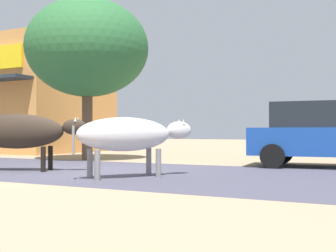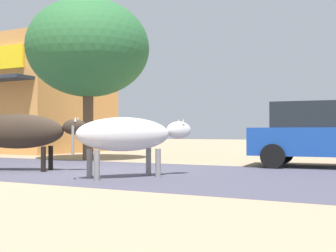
% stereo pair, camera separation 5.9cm
% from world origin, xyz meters
% --- Properties ---
extents(ground, '(80.00, 80.00, 0.00)m').
position_xyz_m(ground, '(0.00, 0.00, 0.00)').
color(ground, tan).
extents(asphalt_road, '(72.00, 5.28, 0.00)m').
position_xyz_m(asphalt_road, '(0.00, 0.00, 0.00)').
color(asphalt_road, '#484656').
rests_on(asphalt_road, ground).
extents(storefront_left_cafe, '(6.63, 6.34, 4.87)m').
position_xyz_m(storefront_left_cafe, '(-8.72, 6.83, 2.44)').
color(storefront_left_cafe, '#CE8B48').
rests_on(storefront_left_cafe, ground).
extents(roadside_tree, '(3.90, 3.90, 5.13)m').
position_xyz_m(roadside_tree, '(-2.20, 3.00, 3.56)').
color(roadside_tree, brown).
rests_on(roadside_tree, ground).
extents(parked_hatchback_car, '(3.84, 2.13, 1.64)m').
position_xyz_m(parked_hatchback_car, '(4.89, 3.34, 0.84)').
color(parked_hatchback_car, '#19449B').
rests_on(parked_hatchback_car, ground).
extents(cow_near_brown, '(2.74, 1.44, 1.31)m').
position_xyz_m(cow_near_brown, '(-1.20, -0.88, 0.90)').
color(cow_near_brown, '#2F251C').
rests_on(cow_near_brown, ground).
extents(cow_far_dark, '(1.81, 2.26, 1.18)m').
position_xyz_m(cow_far_dark, '(1.84, -1.03, 0.84)').
color(cow_far_dark, silver).
rests_on(cow_far_dark, ground).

